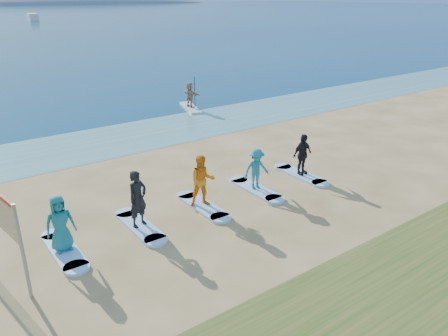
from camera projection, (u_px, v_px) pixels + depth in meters
ground at (250, 221)px, 14.06m from camera, size 600.00×600.00×0.00m
shallow_water at (118, 139)px, 21.94m from camera, size 600.00×600.00×0.00m
island_ridge at (76, 4)px, 291.06m from camera, size 220.00×56.00×18.00m
paddleboard at (190, 108)px, 27.71m from camera, size 1.55×3.07×0.12m
paddleboarder at (190, 95)px, 27.40m from camera, size 0.60×1.48×1.56m
boat_offshore_b at (33, 20)px, 116.32m from camera, size 2.60×5.86×1.77m
surfboard_0 at (64, 250)px, 12.38m from camera, size 0.70×2.20×0.09m
student_0 at (60, 223)px, 12.05m from camera, size 0.81×0.53×1.66m
surfboard_1 at (140, 226)px, 13.67m from camera, size 0.70×2.20×0.09m
student_1 at (138, 199)px, 13.31m from camera, size 0.76×0.61×1.82m
surfboard_2 at (203, 206)px, 14.95m from camera, size 0.70×2.20×0.09m
student_2 at (202, 181)px, 14.60m from camera, size 1.06×0.96×1.80m
surfboard_3 at (256, 189)px, 16.24m from camera, size 0.70×2.20×0.09m
student_3 at (256, 169)px, 15.93m from camera, size 1.08×0.75×1.54m
surfboard_4 at (301, 175)px, 17.52m from camera, size 0.70×2.20×0.09m
student_4 at (302, 154)px, 17.20m from camera, size 0.99×0.44×1.66m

